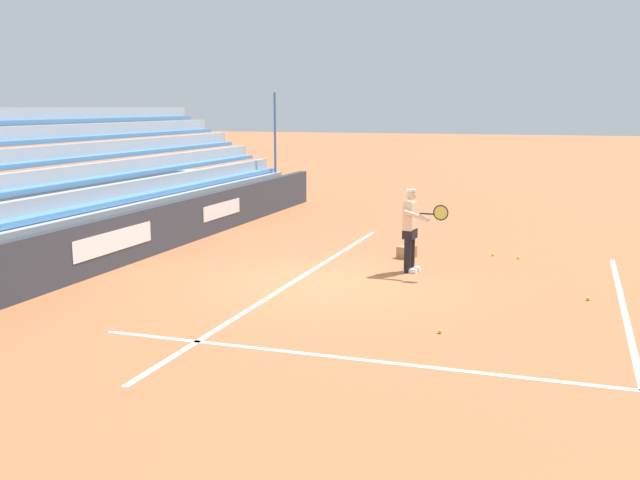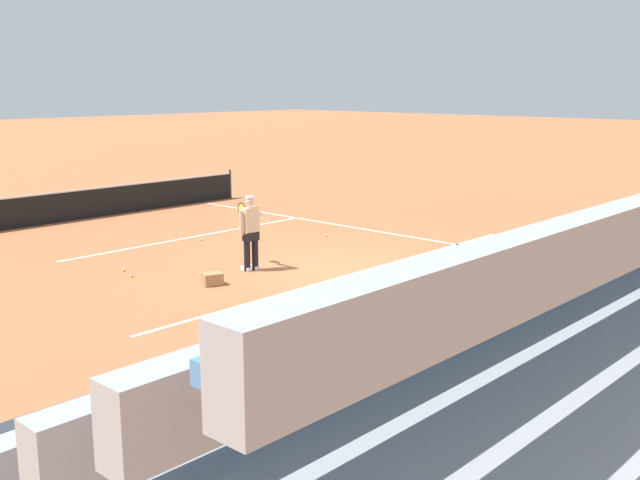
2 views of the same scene
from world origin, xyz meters
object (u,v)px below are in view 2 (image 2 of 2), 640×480
at_px(ball_box_cardboard, 213,279).
at_px(tennis_ball_stray_back, 124,270).
at_px(tennis_ball_midcourt, 327,235).
at_px(tennis_ball_on_baseline, 201,240).
at_px(tennis_player, 250,232).
at_px(tennis_net, 100,201).
at_px(tennis_ball_toward_net, 131,276).

height_order(ball_box_cardboard, tennis_ball_stray_back, ball_box_cardboard).
xyz_separation_m(tennis_ball_stray_back, tennis_ball_midcourt, (6.13, -0.72, 0.00)).
distance_m(ball_box_cardboard, tennis_ball_on_baseline, 4.72).
bearing_deg(tennis_ball_stray_back, tennis_player, -44.43).
xyz_separation_m(tennis_player, tennis_net, (1.49, 8.85, -0.40)).
bearing_deg(tennis_ball_stray_back, ball_box_cardboard, -75.40).
bearing_deg(tennis_ball_toward_net, tennis_ball_on_baseline, 29.63).
bearing_deg(tennis_ball_stray_back, tennis_ball_midcourt, -6.66).
height_order(tennis_ball_midcourt, tennis_net, tennis_net).
xyz_separation_m(ball_box_cardboard, tennis_ball_on_baseline, (2.73, 3.85, -0.10)).
distance_m(tennis_ball_toward_net, tennis_net, 8.30).
xyz_separation_m(ball_box_cardboard, tennis_ball_toward_net, (-0.80, 1.84, -0.10)).
relative_size(tennis_player, tennis_ball_stray_back, 25.98).
xyz_separation_m(tennis_player, tennis_ball_stray_back, (-2.07, 2.03, -0.86)).
relative_size(ball_box_cardboard, tennis_ball_on_baseline, 6.06).
relative_size(tennis_player, tennis_ball_toward_net, 25.98).
bearing_deg(tennis_ball_stray_back, tennis_ball_toward_net, -107.05).
distance_m(tennis_ball_on_baseline, tennis_net, 5.42).
xyz_separation_m(ball_box_cardboard, tennis_net, (2.93, 9.24, 0.36)).
xyz_separation_m(tennis_ball_midcourt, tennis_net, (-2.58, 7.55, 0.46)).
bearing_deg(tennis_ball_on_baseline, ball_box_cardboard, -125.36).
distance_m(tennis_ball_toward_net, tennis_ball_midcourt, 6.31).
bearing_deg(tennis_player, tennis_ball_midcourt, 17.85).
height_order(ball_box_cardboard, tennis_ball_toward_net, ball_box_cardboard).
distance_m(tennis_player, tennis_ball_midcourt, 4.36).
relative_size(tennis_ball_on_baseline, tennis_net, 0.01).
height_order(tennis_ball_toward_net, tennis_net, tennis_net).
distance_m(ball_box_cardboard, tennis_net, 9.70).
relative_size(tennis_player, tennis_ball_midcourt, 25.98).
xyz_separation_m(tennis_ball_stray_back, tennis_ball_toward_net, (-0.18, -0.57, 0.00)).
distance_m(tennis_player, tennis_ball_toward_net, 2.81).
distance_m(tennis_player, tennis_ball_stray_back, 3.02).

